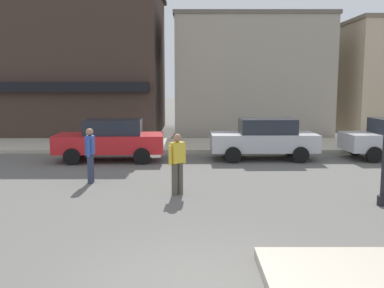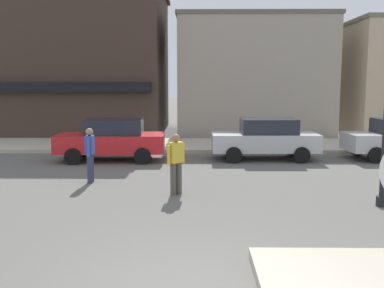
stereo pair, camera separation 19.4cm
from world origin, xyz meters
TOP-DOWN VIEW (x-y plane):
  - kerb_far at (0.00, 14.44)m, footprint 80.00×4.00m
  - parked_car_nearest at (-3.15, 10.79)m, footprint 4.08×2.03m
  - parked_car_second at (2.66, 11.13)m, footprint 4.02×1.92m
  - pedestrian_crossing_near at (-3.07, 7.03)m, footprint 0.23×0.55m
  - pedestrian_crossing_far at (-0.48, 5.64)m, footprint 0.48×0.43m
  - building_corner_shop at (-7.66, 20.67)m, footprint 11.76×8.96m
  - building_storefront_left_near at (3.16, 20.15)m, footprint 8.44×6.27m

SIDE VIEW (x-z plane):
  - kerb_far at x=0.00m, z-range 0.00..0.15m
  - parked_car_nearest at x=-3.15m, z-range 0.03..1.59m
  - parked_car_second at x=2.66m, z-range 0.03..1.59m
  - pedestrian_crossing_near at x=-3.07m, z-range 0.06..1.67m
  - pedestrian_crossing_far at x=-0.48m, z-range 0.06..1.67m
  - building_storefront_left_near at x=3.16m, z-range 0.00..6.53m
  - building_corner_shop at x=-7.66m, z-range 0.00..8.24m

